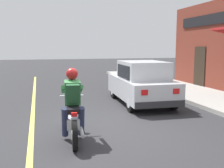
% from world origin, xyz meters
% --- Properties ---
extents(ground_plane, '(80.00, 80.00, 0.00)m').
position_xyz_m(ground_plane, '(0.00, 0.00, 0.00)').
color(ground_plane, '#2B2B2D').
extents(sidewalk_curb, '(2.60, 22.00, 0.14)m').
position_xyz_m(sidewalk_curb, '(4.97, 3.00, 0.07)').
color(sidewalk_curb, '#9E9B93').
rests_on(sidewalk_curb, ground).
extents(lane_stripe, '(0.12, 19.80, 0.01)m').
position_xyz_m(lane_stripe, '(-1.80, 3.00, 0.00)').
color(lane_stripe, '#D1C64C').
rests_on(lane_stripe, ground).
extents(motorcycle_with_rider, '(0.59, 2.02, 1.62)m').
position_xyz_m(motorcycle_with_rider, '(-0.87, -0.36, 0.68)').
color(motorcycle_with_rider, black).
rests_on(motorcycle_with_rider, ground).
extents(car_hatchback, '(1.83, 3.86, 1.57)m').
position_xyz_m(car_hatchback, '(2.02, 2.73, 0.77)').
color(car_hatchback, black).
rests_on(car_hatchback, ground).
extents(traffic_cone, '(0.36, 0.36, 0.60)m').
position_xyz_m(traffic_cone, '(5.07, 7.01, 0.43)').
color(traffic_cone, black).
rests_on(traffic_cone, sidewalk_curb).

